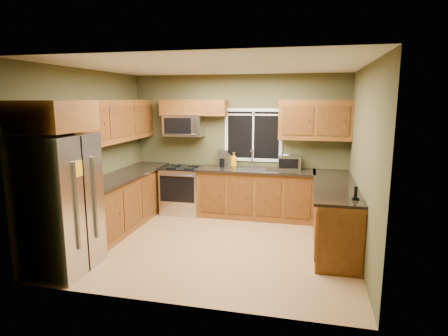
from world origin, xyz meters
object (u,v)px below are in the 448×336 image
at_px(kettle, 229,160).
at_px(soap_bottle_c, 224,162).
at_px(toaster_oven, 289,162).
at_px(microwave, 184,125).
at_px(cordless_phone, 356,196).
at_px(soap_bottle_a, 234,160).
at_px(refrigerator, 61,204).
at_px(range, 183,189).
at_px(paper_towel_roll, 286,161).
at_px(coffee_maker, 223,159).

xyz_separation_m(kettle, soap_bottle_c, (-0.10, -0.00, -0.04)).
height_order(toaster_oven, soap_bottle_c, toaster_oven).
bearing_deg(microwave, cordless_phone, -33.29).
relative_size(soap_bottle_a, soap_bottle_c, 1.54).
bearing_deg(refrigerator, soap_bottle_c, 63.05).
xyz_separation_m(range, microwave, (-0.00, 0.14, 1.26)).
distance_m(range, kettle, 1.10).
relative_size(range, toaster_oven, 2.07).
xyz_separation_m(paper_towel_roll, soap_bottle_a, (-0.99, -0.08, 0.01)).
height_order(kettle, soap_bottle_a, soap_bottle_a).
bearing_deg(kettle, soap_bottle_a, -18.02).
height_order(kettle, paper_towel_roll, paper_towel_roll).
bearing_deg(soap_bottle_c, soap_bottle_a, -8.50).
bearing_deg(soap_bottle_c, range, -168.75).
bearing_deg(soap_bottle_c, toaster_oven, -0.56).
xyz_separation_m(microwave, coffee_maker, (0.78, 0.03, -0.64)).
relative_size(paper_towel_roll, soap_bottle_c, 1.62).
bearing_deg(kettle, range, -169.85).
distance_m(microwave, kettle, 1.12).
distance_m(coffee_maker, kettle, 0.12).
height_order(coffee_maker, soap_bottle_c, coffee_maker).
bearing_deg(refrigerator, paper_towel_roll, 47.94).
xyz_separation_m(range, soap_bottle_a, (1.01, 0.13, 0.61)).
relative_size(paper_towel_roll, soap_bottle_a, 1.05).
distance_m(toaster_oven, cordless_phone, 2.23).
distance_m(coffee_maker, soap_bottle_c, 0.06).
bearing_deg(microwave, soap_bottle_c, 1.65).
xyz_separation_m(microwave, soap_bottle_a, (1.01, -0.01, -0.65)).
relative_size(kettle, soap_bottle_c, 1.51).
distance_m(microwave, cordless_phone, 3.70).
bearing_deg(soap_bottle_c, kettle, 1.59).
bearing_deg(paper_towel_roll, soap_bottle_c, -177.55).
height_order(toaster_oven, kettle, kettle).
bearing_deg(paper_towel_roll, kettle, -177.47).
distance_m(microwave, soap_bottle_c, 1.06).
distance_m(range, soap_bottle_a, 1.19).
bearing_deg(soap_bottle_c, coffee_maker, 149.09).
xyz_separation_m(toaster_oven, coffee_maker, (-1.27, 0.02, 0.02)).
bearing_deg(coffee_maker, cordless_phone, -42.00).
bearing_deg(coffee_maker, kettle, -3.03).
xyz_separation_m(refrigerator, toaster_oven, (2.75, 2.92, 0.17)).
height_order(refrigerator, microwave, microwave).
bearing_deg(soap_bottle_c, cordless_phone, -42.06).
xyz_separation_m(microwave, kettle, (0.90, 0.03, -0.66)).
xyz_separation_m(coffee_maker, cordless_phone, (2.25, -2.02, -0.10)).
height_order(range, kettle, kettle).
bearing_deg(soap_bottle_a, range, -172.80).
relative_size(range, cordless_phone, 5.22).
bearing_deg(paper_towel_roll, range, -173.99).
bearing_deg(soap_bottle_a, microwave, 179.52).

